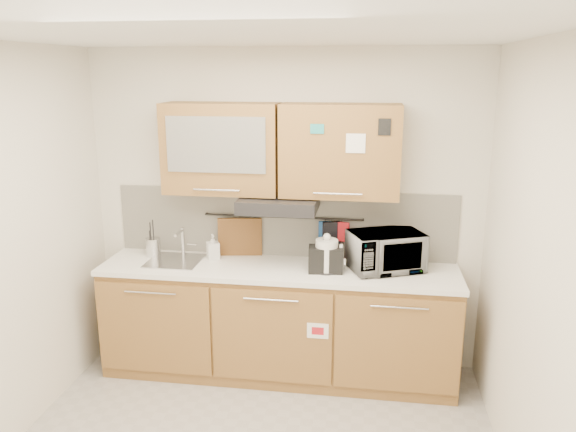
% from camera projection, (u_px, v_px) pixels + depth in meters
% --- Properties ---
extents(ceiling, '(3.20, 3.20, 0.00)m').
position_uv_depth(ceiling, '(238.00, 33.00, 2.85)').
color(ceiling, white).
rests_on(ceiling, wall_back).
extents(wall_back, '(3.20, 0.00, 3.20)m').
position_uv_depth(wall_back, '(284.00, 211.00, 4.61)').
color(wall_back, silver).
rests_on(wall_back, ground).
extents(wall_right, '(0.00, 3.00, 3.00)m').
position_uv_depth(wall_right, '(540.00, 290.00, 2.95)').
color(wall_right, silver).
rests_on(wall_right, ground).
extents(base_cabinet, '(2.80, 0.64, 0.88)m').
position_uv_depth(base_cabinet, '(278.00, 327.00, 4.54)').
color(base_cabinet, olive).
rests_on(base_cabinet, floor).
extents(countertop, '(2.82, 0.62, 0.04)m').
position_uv_depth(countertop, '(278.00, 270.00, 4.41)').
color(countertop, white).
rests_on(countertop, base_cabinet).
extents(backsplash, '(2.80, 0.02, 0.56)m').
position_uv_depth(backsplash, '(284.00, 223.00, 4.62)').
color(backsplash, silver).
rests_on(backsplash, countertop).
extents(upper_cabinets, '(1.82, 0.37, 0.70)m').
position_uv_depth(upper_cabinets, '(280.00, 149.00, 4.31)').
color(upper_cabinets, olive).
rests_on(upper_cabinets, wall_back).
extents(range_hood, '(0.60, 0.46, 0.10)m').
position_uv_depth(range_hood, '(279.00, 204.00, 4.34)').
color(range_hood, black).
rests_on(range_hood, upper_cabinets).
extents(sink, '(0.42, 0.40, 0.26)m').
position_uv_depth(sink, '(175.00, 261.00, 4.55)').
color(sink, silver).
rests_on(sink, countertop).
extents(utensil_rail, '(1.30, 0.02, 0.02)m').
position_uv_depth(utensil_rail, '(283.00, 217.00, 4.57)').
color(utensil_rail, black).
rests_on(utensil_rail, backsplash).
extents(utensil_crock, '(0.14, 0.14, 0.31)m').
position_uv_depth(utensil_crock, '(153.00, 247.00, 4.66)').
color(utensil_crock, '#BBBCC0').
rests_on(utensil_crock, countertop).
extents(kettle, '(0.22, 0.19, 0.30)m').
position_uv_depth(kettle, '(327.00, 256.00, 4.29)').
color(kettle, silver).
rests_on(kettle, countertop).
extents(toaster, '(0.27, 0.18, 0.20)m').
position_uv_depth(toaster, '(326.00, 259.00, 4.29)').
color(toaster, black).
rests_on(toaster, countertop).
extents(microwave, '(0.64, 0.55, 0.30)m').
position_uv_depth(microwave, '(386.00, 251.00, 4.32)').
color(microwave, '#999999').
rests_on(microwave, countertop).
extents(soap_bottle, '(0.13, 0.13, 0.21)m').
position_uv_depth(soap_bottle, '(213.00, 247.00, 4.58)').
color(soap_bottle, '#999999').
rests_on(soap_bottle, countertop).
extents(cutting_board, '(0.36, 0.08, 0.45)m').
position_uv_depth(cutting_board, '(240.00, 244.00, 4.67)').
color(cutting_board, brown).
rests_on(cutting_board, utensil_rail).
extents(oven_mitt, '(0.11, 0.04, 0.18)m').
position_uv_depth(oven_mitt, '(325.00, 232.00, 4.54)').
color(oven_mitt, '#1F4C92').
rests_on(oven_mitt, utensil_rail).
extents(dark_pouch, '(0.15, 0.09, 0.23)m').
position_uv_depth(dark_pouch, '(331.00, 236.00, 4.54)').
color(dark_pouch, black).
rests_on(dark_pouch, utensil_rail).
extents(pot_holder, '(0.13, 0.05, 0.16)m').
position_uv_depth(pot_holder, '(341.00, 232.00, 4.52)').
color(pot_holder, '#B2171F').
rests_on(pot_holder, utensil_rail).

